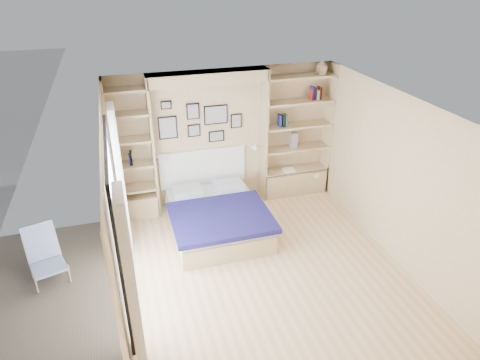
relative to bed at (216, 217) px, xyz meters
name	(u,v)px	position (x,y,z in m)	size (l,w,h in m)	color
ground	(264,269)	(0.42, -1.21, -0.26)	(4.50, 4.50, 0.00)	#DCBB85
room_shell	(213,165)	(0.04, 0.31, 0.81)	(4.50, 4.50, 4.50)	tan
bed	(216,217)	(0.00, 0.00, 0.00)	(1.59, 2.01, 1.07)	tan
photo_gallery	(199,122)	(-0.03, 1.01, 1.34)	(1.48, 0.02, 0.82)	black
reading_lamps	(211,152)	(0.12, 0.79, 0.84)	(1.92, 0.12, 0.15)	silver
shelf_decor	(286,111)	(1.52, 0.85, 1.44)	(3.55, 0.23, 2.03)	navy
deck_chair	(45,255)	(-2.63, -0.47, 0.10)	(0.66, 0.86, 0.77)	tan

